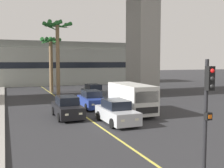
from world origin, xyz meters
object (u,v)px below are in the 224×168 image
at_px(car_queue_fourth, 92,100).
at_px(palm_tree_near_median, 57,38).
at_px(traffic_light_median_near, 207,106).
at_px(palm_tree_mid_median, 51,49).
at_px(car_queue_third, 117,112).
at_px(car_queue_front, 67,108).
at_px(car_queue_second, 94,92).
at_px(delivery_van, 132,98).

height_order(car_queue_fourth, palm_tree_near_median, palm_tree_near_median).
distance_m(traffic_light_median_near, palm_tree_mid_median, 29.58).
relative_size(car_queue_third, palm_tree_near_median, 0.48).
xyz_separation_m(car_queue_front, palm_tree_mid_median, (1.52, 16.72, 5.00)).
xyz_separation_m(car_queue_second, delivery_van, (-0.04, -9.83, 0.57)).
distance_m(car_queue_front, car_queue_fourth, 4.34).
relative_size(car_queue_front, car_queue_second, 1.00).
bearing_deg(traffic_light_median_near, palm_tree_near_median, 91.16).
xyz_separation_m(car_queue_front, palm_tree_near_median, (1.27, 10.47, 6.00)).
bearing_deg(car_queue_front, palm_tree_near_median, 83.11).
relative_size(delivery_van, palm_tree_near_median, 0.62).
bearing_deg(car_queue_front, traffic_light_median_near, -82.23).
distance_m(car_queue_front, palm_tree_mid_median, 17.52).
distance_m(car_queue_fourth, traffic_light_median_near, 16.11).
distance_m(car_queue_second, palm_tree_mid_median, 9.62).
xyz_separation_m(car_queue_second, palm_tree_mid_median, (-3.47, 7.45, 5.00)).
bearing_deg(traffic_light_median_near, car_queue_front, 97.77).
distance_m(car_queue_second, traffic_light_median_near, 22.31).
relative_size(car_queue_front, car_queue_fourth, 0.99).
relative_size(car_queue_second, palm_tree_near_median, 0.48).
height_order(car_queue_second, palm_tree_near_median, palm_tree_near_median).
bearing_deg(car_queue_front, car_queue_third, -48.35).
distance_m(car_queue_front, car_queue_third, 4.02).
distance_m(delivery_van, palm_tree_mid_median, 18.16).
xyz_separation_m(car_queue_second, traffic_light_median_near, (-3.26, -21.98, 1.99)).
relative_size(car_queue_front, palm_tree_mid_median, 0.56).
height_order(car_queue_front, traffic_light_median_near, traffic_light_median_near).
relative_size(car_queue_front, delivery_van, 0.78).
bearing_deg(car_queue_fourth, car_queue_front, -131.67).
height_order(car_queue_front, palm_tree_near_median, palm_tree_near_median).
xyz_separation_m(car_queue_front, car_queue_second, (5.00, 9.28, 0.00)).
height_order(car_queue_fourth, traffic_light_median_near, traffic_light_median_near).
height_order(traffic_light_median_near, palm_tree_near_median, palm_tree_near_median).
height_order(car_queue_third, palm_tree_near_median, palm_tree_near_median).
relative_size(car_queue_fourth, delivery_van, 0.78).
bearing_deg(car_queue_third, car_queue_front, 131.65).
bearing_deg(delivery_van, car_queue_second, 89.78).
xyz_separation_m(car_queue_fourth, traffic_light_median_near, (-1.15, -15.95, 1.99)).
bearing_deg(car_queue_fourth, car_queue_second, 70.73).
distance_m(car_queue_second, car_queue_third, 12.50).
distance_m(car_queue_third, traffic_light_median_near, 9.95).
height_order(car_queue_front, car_queue_second, same).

